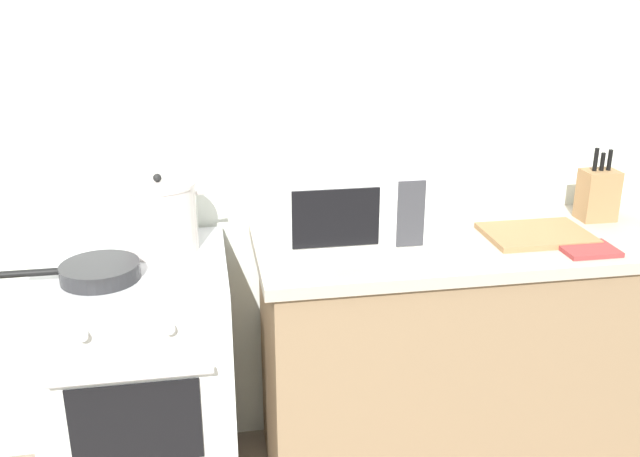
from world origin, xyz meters
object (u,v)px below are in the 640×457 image
object	(u,v)px
knife_block	(598,194)
oven_mitt	(588,249)
cutting_board	(536,234)
microwave	(343,200)
stove	(144,387)
stock_pot	(160,216)
frying_pan	(98,272)

from	to	relation	value
knife_block	oven_mitt	distance (m)	0.37
cutting_board	knife_block	bearing A→B (deg)	24.78
microwave	stove	bearing A→B (deg)	-173.61
stove	knife_block	xyz separation A→B (m)	(1.69, 0.14, 0.56)
stove	stock_pot	xyz separation A→B (m)	(0.10, 0.11, 0.58)
stove	stock_pot	bearing A→B (deg)	48.25
frying_pan	microwave	distance (m)	0.83
oven_mitt	stove	bearing A→B (deg)	173.94
frying_pan	microwave	bearing A→B (deg)	13.42
stove	cutting_board	distance (m)	1.47
stove	microwave	bearing A→B (deg)	6.39
stove	microwave	world-z (taller)	microwave
stove	cutting_board	bearing A→B (deg)	0.05
microwave	frying_pan	bearing A→B (deg)	-166.58
stock_pot	knife_block	bearing A→B (deg)	1.23
stove	oven_mitt	xyz separation A→B (m)	(1.50, -0.16, 0.47)
oven_mitt	cutting_board	bearing A→B (deg)	123.74
stock_pot	microwave	world-z (taller)	microwave
stock_pot	oven_mitt	size ratio (longest dim) A/B	1.84
frying_pan	stove	bearing A→B (deg)	51.12
microwave	cutting_board	xyz separation A→B (m)	(0.68, -0.08, -0.14)
stove	cutting_board	xyz separation A→B (m)	(1.39, 0.00, 0.47)
stock_pot	microwave	distance (m)	0.61
oven_mitt	knife_block	bearing A→B (deg)	56.79
cutting_board	oven_mitt	bearing A→B (deg)	-56.26
microwave	stock_pot	bearing A→B (deg)	177.41
cutting_board	knife_block	world-z (taller)	knife_block
knife_block	cutting_board	bearing A→B (deg)	-155.22
frying_pan	cutting_board	bearing A→B (deg)	4.33
frying_pan	cutting_board	world-z (taller)	frying_pan
frying_pan	cutting_board	size ratio (longest dim) A/B	1.22
microwave	cutting_board	world-z (taller)	microwave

